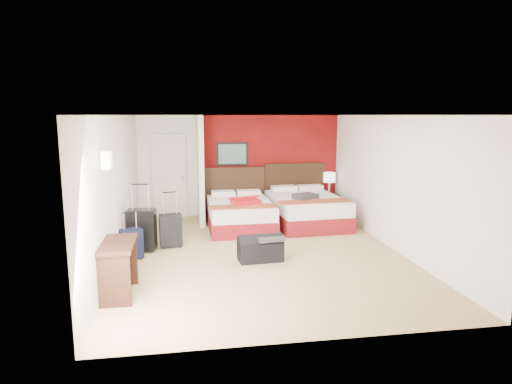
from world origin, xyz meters
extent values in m
plane|color=#D6B884|center=(0.00, 0.00, 0.00)|extent=(6.50, 6.50, 0.00)
cube|color=white|center=(0.00, 3.25, 1.25)|extent=(5.00, 0.04, 2.50)
cube|color=white|center=(-2.50, 0.00, 1.25)|extent=(0.04, 6.50, 2.50)
cube|color=black|center=(-0.20, 3.19, 1.55)|extent=(0.78, 0.03, 0.58)
cube|color=white|center=(-2.38, -1.50, 1.90)|extent=(0.12, 0.20, 0.24)
cube|color=maroon|center=(0.75, 3.23, 1.25)|extent=(3.50, 0.04, 2.50)
cube|color=silver|center=(-1.00, 2.61, 1.25)|extent=(0.12, 1.20, 2.50)
cube|color=silver|center=(-1.75, 3.20, 1.02)|extent=(0.82, 0.06, 2.05)
cube|color=white|center=(-0.17, 1.90, 0.30)|extent=(1.41, 2.00, 0.60)
cube|color=silver|center=(1.38, 2.01, 0.33)|extent=(1.65, 2.26, 0.65)
cube|color=red|center=(-0.07, 1.80, 0.65)|extent=(0.78, 0.92, 0.10)
cube|color=#36373B|center=(1.28, 1.71, 0.71)|extent=(0.60, 0.55, 0.12)
cube|color=#321B10|center=(2.21, 2.86, 0.27)|extent=(0.42, 0.42, 0.54)
cylinder|color=silver|center=(2.21, 2.86, 0.81)|extent=(0.30, 0.30, 0.54)
cube|color=black|center=(-2.17, 0.47, 0.38)|extent=(0.54, 0.38, 0.76)
cube|color=black|center=(-1.65, 0.64, 0.30)|extent=(0.45, 0.32, 0.61)
cube|color=black|center=(-2.31, -0.03, 0.26)|extent=(0.44, 0.38, 0.52)
cube|color=black|center=(-0.09, -0.41, 0.19)|extent=(0.78, 0.46, 0.38)
cube|color=#3A3B3F|center=(0.06, -0.46, 0.41)|extent=(0.51, 0.45, 0.06)
cube|color=black|center=(-2.29, -1.59, 0.39)|extent=(0.46, 0.93, 0.77)
camera|label=1|loc=(-1.30, -7.67, 2.50)|focal=30.91mm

